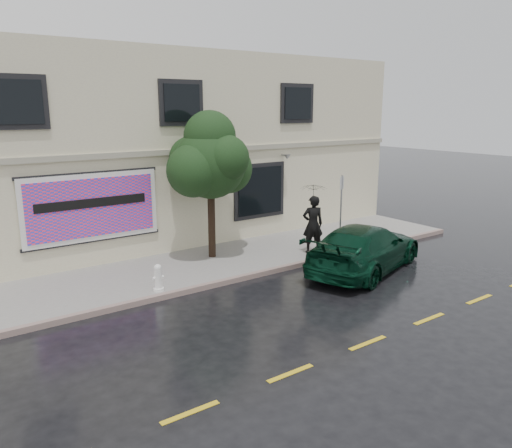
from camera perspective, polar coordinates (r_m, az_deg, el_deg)
ground at (r=13.88m, az=1.74°, el=-8.17°), size 90.00×90.00×0.00m
sidewalk at (r=16.40m, az=-5.18°, el=-4.53°), size 20.00×3.50×0.15m
curb at (r=15.00m, az=-1.75°, el=-6.21°), size 20.00×0.18×0.16m
road_marking at (r=11.54m, az=12.64°, el=-13.12°), size 19.00×0.12×0.01m
building at (r=20.85m, az=-13.53°, el=8.56°), size 20.00×8.12×7.00m
billboard at (r=16.16m, az=-18.22°, el=1.82°), size 4.30×0.16×2.20m
car at (r=16.07m, az=12.34°, el=-2.68°), size 5.55×3.72×1.49m
pedestrian at (r=17.15m, az=6.51°, el=-0.05°), size 0.86×0.73×2.00m
umbrella at (r=16.90m, az=6.63°, el=4.44°), size 1.25×1.25×0.71m
street_tree at (r=16.30m, az=-5.23°, el=6.90°), size 2.33×2.33×4.32m
fire_hydrant at (r=13.95m, az=-11.12°, el=-6.05°), size 0.31×0.29×0.76m
sign_pole at (r=17.38m, az=9.69°, el=2.01°), size 0.31×0.16×2.66m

